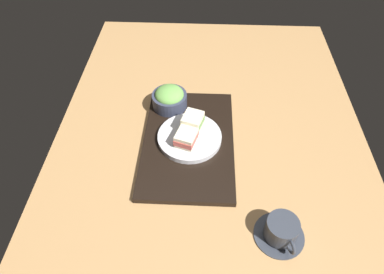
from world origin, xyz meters
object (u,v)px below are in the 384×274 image
object	(u,v)px
sandwich_far	(186,138)
salad_bowl	(169,98)
coffee_cup	(281,231)
sandwich_plate	(190,137)
sandwich_near	(193,122)

from	to	relation	value
sandwich_far	salad_bowl	size ratio (longest dim) A/B	0.71
sandwich_far	salad_bowl	bearing A→B (deg)	-159.70
salad_bowl	coffee_cup	world-z (taller)	salad_bowl
sandwich_plate	coffee_cup	size ratio (longest dim) A/B	1.55
sandwich_far	coffee_cup	size ratio (longest dim) A/B	0.65
sandwich_plate	coffee_cup	world-z (taller)	coffee_cup
sandwich_plate	sandwich_near	world-z (taller)	sandwich_near
sandwich_near	coffee_cup	bearing A→B (deg)	35.22
sandwich_far	coffee_cup	bearing A→B (deg)	42.64
sandwich_plate	sandwich_near	distance (cm)	4.80
sandwich_plate	salad_bowl	distance (cm)	17.16
sandwich_far	salad_bowl	world-z (taller)	salad_bowl
sandwich_plate	sandwich_near	size ratio (longest dim) A/B	2.45
sandwich_plate	salad_bowl	bearing A→B (deg)	-153.59
sandwich_near	salad_bowl	world-z (taller)	salad_bowl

